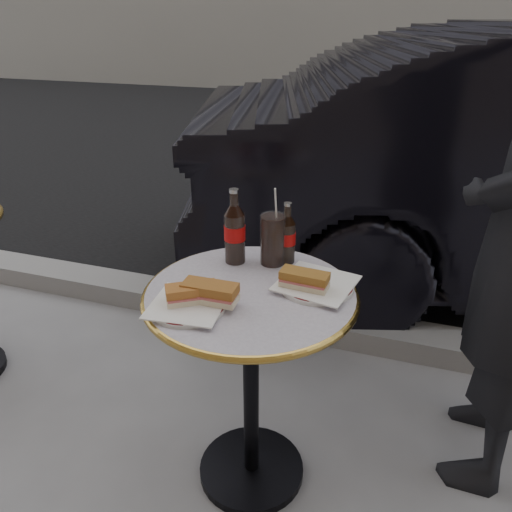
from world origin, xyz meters
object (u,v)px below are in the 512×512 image
(plate_right, at_px, (316,285))
(cola_bottle_right, at_px, (287,233))
(bistro_table, at_px, (251,390))
(cola_bottle_left, at_px, (235,226))
(plate_left, at_px, (188,306))
(cola_glass, at_px, (273,239))

(plate_right, xyz_separation_m, cola_bottle_right, (-0.13, 0.13, 0.09))
(cola_bottle_right, bearing_deg, plate_right, -46.20)
(bistro_table, relative_size, cola_bottle_left, 3.02)
(bistro_table, height_order, cola_bottle_right, cola_bottle_right)
(cola_bottle_left, bearing_deg, plate_left, -94.12)
(bistro_table, height_order, cola_glass, cola_glass)
(plate_left, relative_size, cola_bottle_right, 1.02)
(cola_bottle_left, bearing_deg, cola_glass, 13.23)
(plate_left, height_order, plate_right, same)
(bistro_table, bearing_deg, plate_right, 24.62)
(bistro_table, distance_m, plate_left, 0.42)
(plate_right, bearing_deg, cola_bottle_right, 133.80)
(bistro_table, bearing_deg, cola_bottle_left, 123.48)
(bistro_table, xyz_separation_m, cola_bottle_right, (0.05, 0.21, 0.47))
(cola_bottle_left, bearing_deg, cola_bottle_right, 17.73)
(cola_bottle_right, bearing_deg, cola_glass, -150.38)
(cola_glass, bearing_deg, cola_bottle_right, 29.62)
(plate_right, xyz_separation_m, cola_bottle_left, (-0.28, 0.08, 0.12))
(cola_bottle_left, xyz_separation_m, cola_bottle_right, (0.16, 0.05, -0.02))
(plate_left, bearing_deg, cola_bottle_left, 85.88)
(bistro_table, distance_m, cola_glass, 0.49)
(plate_right, bearing_deg, cola_bottle_left, 163.74)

